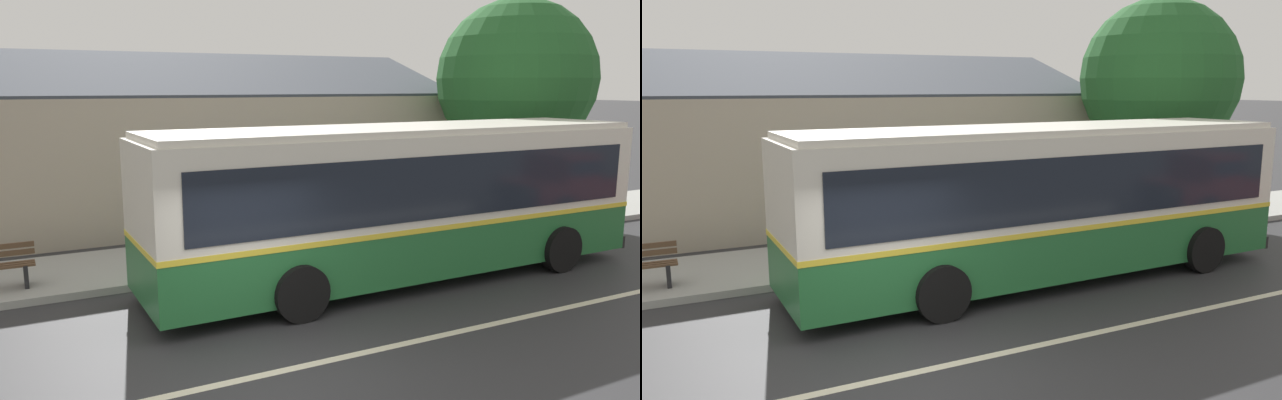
# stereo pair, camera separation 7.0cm
# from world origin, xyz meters

# --- Properties ---
(ground_plane) EXTENTS (300.00, 300.00, 0.00)m
(ground_plane) POSITION_xyz_m (0.00, 0.00, 0.00)
(ground_plane) COLOR #2D2D30
(sidewalk_far) EXTENTS (60.00, 3.00, 0.15)m
(sidewalk_far) POSITION_xyz_m (0.00, 6.00, 0.07)
(sidewalk_far) COLOR #9E9E99
(sidewalk_far) RESTS_ON ground
(lane_divider_stripe) EXTENTS (60.00, 0.16, 0.01)m
(lane_divider_stripe) POSITION_xyz_m (0.00, 0.00, 0.00)
(lane_divider_stripe) COLOR beige
(lane_divider_stripe) RESTS_ON ground
(community_building) EXTENTS (23.01, 8.17, 6.04)m
(community_building) POSITION_xyz_m (-1.71, 12.44, 1.95)
(community_building) COLOR tan
(community_building) RESTS_ON ground
(transit_bus) EXTENTS (10.85, 2.89, 3.18)m
(transit_bus) POSITION_xyz_m (4.02, 2.90, 1.71)
(transit_bus) COLOR #236633
(transit_bus) RESTS_ON ground
(street_tree_primary) EXTENTS (4.68, 4.68, 6.53)m
(street_tree_primary) POSITION_xyz_m (10.50, 6.60, 4.18)
(street_tree_primary) COLOR #4C3828
(street_tree_primary) RESTS_ON ground
(bus_stop_sign) EXTENTS (0.36, 0.07, 2.40)m
(bus_stop_sign) POSITION_xyz_m (9.53, 4.99, 1.64)
(bus_stop_sign) COLOR gray
(bus_stop_sign) RESTS_ON sidewalk_far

